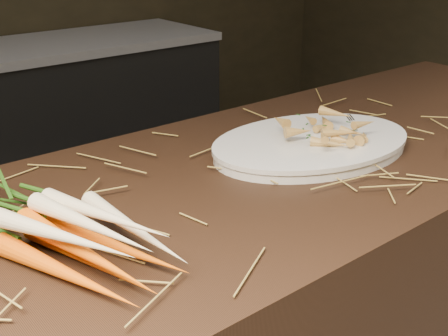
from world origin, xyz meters
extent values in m
cube|color=black|center=(0.30, 2.18, 0.40)|extent=(1.80, 0.60, 0.80)
cube|color=#99999E|center=(0.30, 2.18, 0.82)|extent=(1.82, 0.62, 0.04)
cone|color=#D93D00|center=(-0.43, 0.16, 0.92)|extent=(0.12, 0.28, 0.04)
cone|color=#D93D00|center=(-0.39, 0.18, 0.92)|extent=(0.10, 0.28, 0.04)
cone|color=#D93D00|center=(-0.34, 0.19, 0.92)|extent=(0.13, 0.28, 0.04)
cone|color=#D93D00|center=(-0.41, 0.16, 0.95)|extent=(0.09, 0.28, 0.04)
cone|color=beige|center=(-0.43, 0.18, 0.97)|extent=(0.12, 0.26, 0.04)
cone|color=beige|center=(-0.38, 0.18, 0.97)|extent=(0.08, 0.26, 0.04)
cone|color=beige|center=(-0.35, 0.19, 0.97)|extent=(0.10, 0.26, 0.05)
cone|color=beige|center=(-0.32, 0.17, 0.94)|extent=(0.05, 0.26, 0.03)
cube|color=silver|center=(0.37, 0.25, 0.93)|extent=(0.12, 0.15, 0.00)
camera|label=1|loc=(-0.67, -0.49, 1.36)|focal=45.00mm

